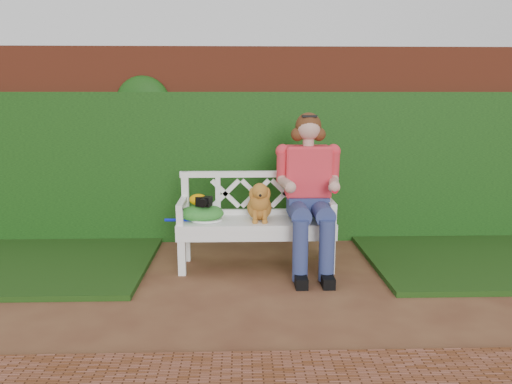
{
  "coord_description": "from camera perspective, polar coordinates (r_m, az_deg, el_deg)",
  "views": [
    {
      "loc": [
        -0.18,
        -3.97,
        1.65
      ],
      "look_at": [
        -0.05,
        0.72,
        0.75
      ],
      "focal_mm": 35.0,
      "sensor_mm": 36.0,
      "label": 1
    }
  ],
  "objects": [
    {
      "name": "camera_item",
      "position": [
        4.76,
        -5.97,
        -1.06
      ],
      "size": [
        0.16,
        0.14,
        0.09
      ],
      "primitive_type": "cube",
      "rotation": [
        0.0,
        0.0,
        -0.31
      ],
      "color": "black",
      "rests_on": "green_bag"
    },
    {
      "name": "seated_woman",
      "position": [
        4.8,
        5.98,
        0.15
      ],
      "size": [
        0.79,
        0.96,
        1.53
      ],
      "primitive_type": null,
      "rotation": [
        0.0,
        0.0,
        -0.19
      ],
      "color": "#FA486E",
      "rests_on": "ground"
    },
    {
      "name": "brick_wall",
      "position": [
        5.9,
        0.11,
        5.5
      ],
      "size": [
        10.0,
        0.3,
        2.2
      ],
      "primitive_type": "cube",
      "color": "maroon",
      "rests_on": "ground"
    },
    {
      "name": "ivy_hedge",
      "position": [
        5.71,
        0.17,
        2.8
      ],
      "size": [
        10.0,
        0.18,
        1.7
      ],
      "primitive_type": "cube",
      "color": "#1F5A14",
      "rests_on": "ground"
    },
    {
      "name": "garden_bench",
      "position": [
        4.9,
        -0.0,
        -5.87
      ],
      "size": [
        1.61,
        0.68,
        0.48
      ],
      "primitive_type": null,
      "rotation": [
        0.0,
        0.0,
        -0.05
      ],
      "color": "white",
      "rests_on": "ground"
    },
    {
      "name": "ground",
      "position": [
        4.3,
        0.91,
        -11.68
      ],
      "size": [
        60.0,
        60.0,
        0.0
      ],
      "primitive_type": "plane",
      "color": "#542C1D"
    },
    {
      "name": "grass_left",
      "position": [
        5.59,
        -25.15,
        -7.1
      ],
      "size": [
        2.6,
        2.0,
        0.05
      ],
      "primitive_type": "cube",
      "color": "black",
      "rests_on": "ground"
    },
    {
      "name": "green_bag",
      "position": [
        4.81,
        -6.26,
        -2.39
      ],
      "size": [
        0.51,
        0.44,
        0.15
      ],
      "primitive_type": null,
      "rotation": [
        0.0,
        0.0,
        -0.29
      ],
      "color": "green",
      "rests_on": "garden_bench"
    },
    {
      "name": "grass_right",
      "position": [
        5.75,
        25.29,
        -6.64
      ],
      "size": [
        2.6,
        2.0,
        0.05
      ],
      "primitive_type": "cube",
      "color": "black",
      "rests_on": "ground"
    },
    {
      "name": "tennis_racket",
      "position": [
        4.79,
        -6.01,
        -3.18
      ],
      "size": [
        0.61,
        0.34,
        0.03
      ],
      "primitive_type": null,
      "rotation": [
        0.0,
        0.0,
        0.19
      ],
      "color": "white",
      "rests_on": "garden_bench"
    },
    {
      "name": "dog",
      "position": [
        4.76,
        0.4,
        -1.01
      ],
      "size": [
        0.32,
        0.39,
        0.38
      ],
      "primitive_type": null,
      "rotation": [
        0.0,
        0.0,
        0.19
      ],
      "color": "brown",
      "rests_on": "garden_bench"
    },
    {
      "name": "baseball_glove",
      "position": [
        4.8,
        -6.62,
        -0.87
      ],
      "size": [
        0.2,
        0.17,
        0.11
      ],
      "primitive_type": "ellipsoid",
      "rotation": [
        0.0,
        0.0,
        -0.31
      ],
      "color": "#DC8F00",
      "rests_on": "green_bag"
    }
  ]
}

